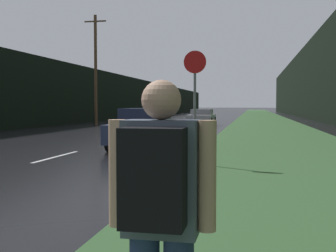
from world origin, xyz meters
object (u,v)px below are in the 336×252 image
Objects in this scene: hitchhiker_with_backpack at (160,216)px; car_passing_near at (145,129)px; car_passing_far at (202,117)px; stop_sign at (195,98)px.

car_passing_near is at bearing 104.77° from hitchhiker_with_backpack.
hitchhiker_with_backpack reaches higher than car_passing_far.
stop_sign is 0.66× the size of car_passing_far.
car_passing_far is (-0.00, 17.67, -0.06)m from car_passing_near.
hitchhiker_with_backpack is (1.04, -8.96, -0.80)m from stop_sign.
stop_sign reaches higher than car_passing_far.
car_passing_near is at bearing 90.00° from car_passing_far.
car_passing_near reaches higher than car_passing_far.
stop_sign is 0.75× the size of car_passing_near.
hitchhiker_with_backpack is 13.28m from car_passing_near.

